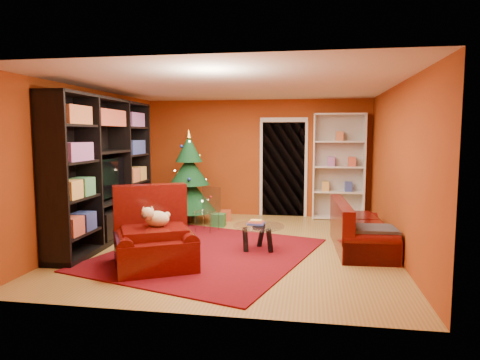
% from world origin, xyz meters
% --- Properties ---
extents(floor, '(5.00, 5.50, 0.05)m').
position_xyz_m(floor, '(0.00, 0.00, -0.03)').
color(floor, olive).
rests_on(floor, ground).
extents(ceiling, '(5.00, 5.50, 0.05)m').
position_xyz_m(ceiling, '(0.00, 0.00, 2.62)').
color(ceiling, silver).
rests_on(ceiling, wall_back).
extents(wall_back, '(5.00, 0.05, 2.60)m').
position_xyz_m(wall_back, '(0.00, 2.77, 1.30)').
color(wall_back, '#953C14').
rests_on(wall_back, ground).
extents(wall_left, '(0.05, 5.50, 2.60)m').
position_xyz_m(wall_left, '(-2.52, 0.00, 1.30)').
color(wall_left, '#953C14').
rests_on(wall_left, ground).
extents(wall_right, '(0.05, 5.50, 2.60)m').
position_xyz_m(wall_right, '(2.52, 0.00, 1.30)').
color(wall_right, '#953C14').
rests_on(wall_right, ground).
extents(doorway, '(1.06, 0.60, 2.16)m').
position_xyz_m(doorway, '(0.60, 2.73, 1.05)').
color(doorway, black).
rests_on(doorway, floor).
extents(rug, '(3.64, 3.96, 0.02)m').
position_xyz_m(rug, '(-0.34, -0.58, 0.01)').
color(rug, '#640A11').
rests_on(rug, floor).
extents(media_unit, '(0.54, 3.19, 2.44)m').
position_xyz_m(media_unit, '(-2.27, -0.02, 1.22)').
color(media_unit, black).
rests_on(media_unit, floor).
extents(christmas_tree, '(1.36, 1.36, 1.95)m').
position_xyz_m(christmas_tree, '(-1.28, 1.69, 0.94)').
color(christmas_tree, '#0B3317').
rests_on(christmas_tree, floor).
extents(gift_box_teal, '(0.32, 0.32, 0.32)m').
position_xyz_m(gift_box_teal, '(-1.46, 2.33, 0.16)').
color(gift_box_teal, '#1E6570').
rests_on(gift_box_teal, floor).
extents(gift_box_green, '(0.26, 0.26, 0.25)m').
position_xyz_m(gift_box_green, '(-0.60, 1.41, 0.13)').
color(gift_box_green, '#256D35').
rests_on(gift_box_green, floor).
extents(gift_box_red, '(0.26, 0.26, 0.22)m').
position_xyz_m(gift_box_red, '(-0.57, 1.98, 0.11)').
color(gift_box_red, '#A93D22').
rests_on(gift_box_red, floor).
extents(white_bookshelf, '(1.09, 0.40, 2.34)m').
position_xyz_m(white_bookshelf, '(1.80, 2.57, 1.14)').
color(white_bookshelf, white).
rests_on(white_bookshelf, floor).
extents(armchair, '(1.55, 1.55, 0.90)m').
position_xyz_m(armchair, '(-0.91, -1.32, 0.45)').
color(armchair, '#430806').
rests_on(armchair, rug).
extents(dog, '(0.49, 0.45, 0.29)m').
position_xyz_m(dog, '(-0.89, -1.26, 0.67)').
color(dog, beige).
rests_on(dog, armchair).
extents(sofa, '(0.90, 1.85, 0.78)m').
position_xyz_m(sofa, '(2.02, 0.09, 0.39)').
color(sofa, '#430806').
rests_on(sofa, rug).
extents(coffee_table, '(0.85, 0.85, 0.50)m').
position_xyz_m(coffee_table, '(0.41, -0.27, 0.21)').
color(coffee_table, gray).
rests_on(coffee_table, rug).
extents(acrylic_chair, '(0.49, 0.52, 0.76)m').
position_xyz_m(acrylic_chair, '(-0.71, 0.90, 0.38)').
color(acrylic_chair, '#66605B').
rests_on(acrylic_chair, rug).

